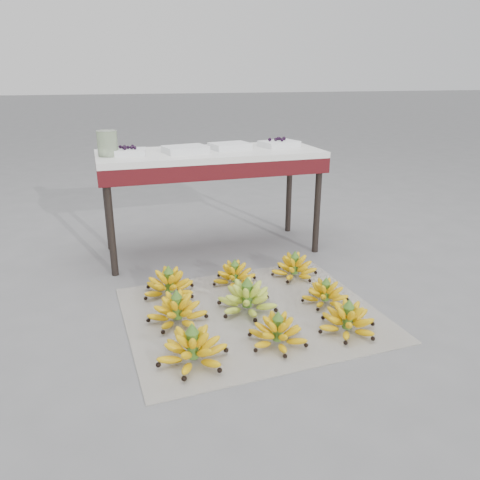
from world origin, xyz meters
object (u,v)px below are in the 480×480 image
object	(u,v)px
tray_far_left	(127,152)
tray_left	(185,149)
bunch_front_center	(278,333)
vendor_table	(210,163)
bunch_front_left	(193,349)
bunch_mid_right	(325,294)
bunch_back_center	(235,275)
newspaper_mat	(252,314)
bunch_front_right	(348,320)
glass_jar	(107,143)
bunch_mid_center	(247,299)
tray_right	(230,146)
bunch_back_left	(169,285)
tray_far_right	(279,144)
bunch_back_right	(294,268)
bunch_mid_left	(177,311)

from	to	relation	value
tray_far_left	tray_left	bearing A→B (deg)	-4.36
bunch_front_center	vendor_table	world-z (taller)	vendor_table
bunch_front_left	bunch_mid_right	world-z (taller)	bunch_front_left
bunch_front_center	bunch_back_center	xyz separation A→B (m)	(0.00, 0.67, -0.00)
bunch_front_center	bunch_back_center	bearing A→B (deg)	73.83
newspaper_mat	tray_far_left	distance (m)	1.29
bunch_front_right	glass_jar	bearing A→B (deg)	132.99
bunch_mid_center	tray_left	world-z (taller)	tray_left
tray_left	bunch_front_left	bearing A→B (deg)	-100.90
tray_right	glass_jar	size ratio (longest dim) A/B	1.82
vendor_table	glass_jar	world-z (taller)	glass_jar
bunch_back_left	tray_far_right	xyz separation A→B (m)	(0.90, 0.66, 0.65)
bunch_front_right	tray_left	world-z (taller)	tray_left
bunch_mid_center	bunch_front_right	bearing A→B (deg)	-38.84
bunch_back_center	glass_jar	size ratio (longest dim) A/B	2.09
newspaper_mat	vendor_table	distance (m)	1.14
bunch_mid_center	bunch_back_right	distance (m)	0.52
bunch_mid_right	glass_jar	xyz separation A→B (m)	(-1.01, 0.95, 0.71)
newspaper_mat	bunch_front_right	size ratio (longest dim) A/B	4.15
newspaper_mat	bunch_back_left	size ratio (longest dim) A/B	3.48
bunch_back_center	tray_right	xyz separation A→B (m)	(0.16, 0.62, 0.65)
bunch_mid_center	tray_far_left	distance (m)	1.21
bunch_mid_left	tray_far_left	size ratio (longest dim) A/B	1.41
bunch_front_left	tray_far_right	world-z (taller)	tray_far_right
bunch_front_center	bunch_back_left	distance (m)	0.75
glass_jar	vendor_table	bearing A→B (deg)	2.13
bunch_mid_center	vendor_table	distance (m)	1.07
bunch_front_left	tray_far_left	xyz separation A→B (m)	(-0.12, 1.28, 0.64)
bunch_front_left	bunch_back_center	distance (m)	0.80
bunch_front_right	bunch_mid_right	bearing A→B (deg)	87.70
bunch_front_center	vendor_table	distance (m)	1.38
bunch_mid_left	tray_left	size ratio (longest dim) A/B	1.17
bunch_back_left	glass_jar	xyz separation A→B (m)	(-0.24, 0.60, 0.70)
bunch_mid_center	vendor_table	world-z (taller)	vendor_table
newspaper_mat	bunch_front_center	size ratio (longest dim) A/B	3.75
bunch_back_left	tray_far_right	bearing A→B (deg)	20.54
bunch_mid_center	tray_left	bearing A→B (deg)	100.73
newspaper_mat	tray_far_right	size ratio (longest dim) A/B	4.51
newspaper_mat	bunch_mid_right	xyz separation A→B (m)	(0.41, -0.01, 0.05)
bunch_front_center	tray_far_left	world-z (taller)	tray_far_left
bunch_mid_center	tray_far_right	bearing A→B (deg)	63.34
bunch_front_right	bunch_back_left	distance (m)	0.98
bunch_front_right	tray_far_left	distance (m)	1.66
bunch_front_center	glass_jar	size ratio (longest dim) A/B	2.19
tray_right	glass_jar	distance (m)	0.79
newspaper_mat	bunch_mid_right	size ratio (longest dim) A/B	4.02
bunch_front_center	tray_left	xyz separation A→B (m)	(-0.15, 1.23, 0.65)
bunch_back_center	tray_left	size ratio (longest dim) A/B	1.09
bunch_mid_right	bunch_back_center	size ratio (longest dim) A/B	0.98
tray_far_left	tray_left	world-z (taller)	tray_far_left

